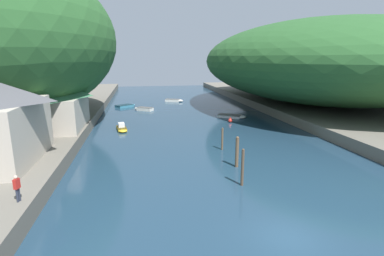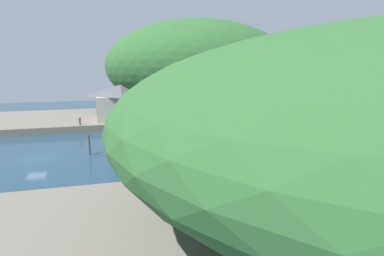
{
  "view_description": "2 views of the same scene",
  "coord_description": "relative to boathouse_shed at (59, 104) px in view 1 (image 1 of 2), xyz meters",
  "views": [
    {
      "loc": [
        -7.97,
        -13.79,
        9.94
      ],
      "look_at": [
        -2.12,
        18.94,
        2.1
      ],
      "focal_mm": 28.0,
      "sensor_mm": 36.0,
      "label": 1
    },
    {
      "loc": [
        44.14,
        11.61,
        13.44
      ],
      "look_at": [
        -1.14,
        23.04,
        2.96
      ],
      "focal_mm": 28.0,
      "sensor_mm": 36.0,
      "label": 2
    }
  ],
  "objects": [
    {
      "name": "mooring_post_middle",
      "position": [
        18.54,
        -8.03,
        -3.08
      ],
      "size": [
        0.22,
        0.22,
        2.5
      ],
      "color": "brown",
      "rests_on": "water_surface"
    },
    {
      "name": "water_surface",
      "position": [
        17.64,
        5.12,
        -4.34
      ],
      "size": [
        130.0,
        130.0,
        0.0
      ],
      "primitive_type": "plane",
      "color": "#1E384C",
      "rests_on": "ground"
    },
    {
      "name": "left_bank",
      "position": [
        -8.0,
        5.12,
        -3.64
      ],
      "size": [
        22.0,
        120.0,
        1.39
      ],
      "color": "#666056",
      "rests_on": "ground"
    },
    {
      "name": "boat_near_quay",
      "position": [
        17.84,
        29.62,
        -4.04
      ],
      "size": [
        4.35,
        2.97,
        0.6
      ],
      "rotation": [
        0.0,
        0.0,
        4.28
      ],
      "color": "silver",
      "rests_on": "water_surface"
    },
    {
      "name": "boat_red_skiff",
      "position": [
        7.17,
        3.08,
        -4.03
      ],
      "size": [
        1.75,
        3.61,
        1.03
      ],
      "rotation": [
        0.0,
        0.0,
        3.31
      ],
      "color": "gold",
      "rests_on": "water_surface"
    },
    {
      "name": "boat_far_right_bank",
      "position": [
        10.4,
        19.12,
        -4.02
      ],
      "size": [
        3.93,
        3.29,
        0.63
      ],
      "rotation": [
        0.0,
        0.0,
        0.98
      ],
      "color": "silver",
      "rests_on": "water_surface"
    },
    {
      "name": "mooring_post_second",
      "position": [
        18.41,
        -13.45,
        -2.86
      ],
      "size": [
        0.32,
        0.32,
        2.94
      ],
      "color": "brown",
      "rests_on": "water_surface"
    },
    {
      "name": "person_on_quay",
      "position": [
        2.23,
        -20.35,
        -1.96
      ],
      "size": [
        0.33,
        0.43,
        1.69
      ],
      "rotation": [
        0.0,
        0.0,
        1.25
      ],
      "color": "#282D3D",
      "rests_on": "left_bank"
    },
    {
      "name": "boat_moored_right",
      "position": [
        25.31,
        9.35,
        -4.12
      ],
      "size": [
        5.2,
        4.32,
        0.43
      ],
      "rotation": [
        0.0,
        0.0,
        4.16
      ],
      "color": "white",
      "rests_on": "water_surface"
    },
    {
      "name": "boathouse_shed",
      "position": [
        0.0,
        0.0,
        0.0
      ],
      "size": [
        5.9,
        10.47,
        5.69
      ],
      "color": "#B2A899",
      "rests_on": "left_bank"
    },
    {
      "name": "right_bank",
      "position": [
        43.29,
        5.12,
        -3.64
      ],
      "size": [
        22.0,
        120.0,
        1.39
      ],
      "color": "#666056",
      "rests_on": "ground"
    },
    {
      "name": "channel_buoy_near",
      "position": [
        23.68,
        5.55,
        -3.99
      ],
      "size": [
        0.6,
        0.6,
        0.89
      ],
      "color": "red",
      "rests_on": "water_surface"
    },
    {
      "name": "mooring_post_nearest",
      "position": [
        17.5,
        -17.51,
        -2.8
      ],
      "size": [
        0.23,
        0.23,
        3.06
      ],
      "color": "#4C3D2D",
      "rests_on": "water_surface"
    },
    {
      "name": "boat_navy_launch",
      "position": [
        7.07,
        24.06,
        -4.09
      ],
      "size": [
        4.47,
        4.05,
        0.49
      ],
      "rotation": [
        0.0,
        0.0,
        5.37
      ],
      "color": "teal",
      "rests_on": "water_surface"
    },
    {
      "name": "hillside_right",
      "position": [
        44.39,
        15.58,
        4.85
      ],
      "size": [
        42.61,
        59.65,
        15.59
      ],
      "color": "#285628",
      "rests_on": "right_bank"
    }
  ]
}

